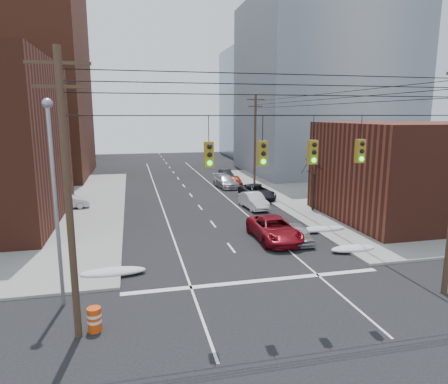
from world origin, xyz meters
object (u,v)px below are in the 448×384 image
parked_car_d (226,181)px  parked_car_f (226,174)px  red_pickup (274,229)px  lot_car_a (67,202)px  parked_car_a (299,234)px  lot_car_b (53,198)px  parked_car_e (235,181)px  parked_car_b (254,201)px  parked_car_c (257,192)px  construction_barrel (94,319)px

parked_car_d → parked_car_f: parked_car_d is taller
red_pickup → lot_car_a: size_ratio=1.49×
parked_car_a → lot_car_b: (-18.36, 15.38, 0.18)m
lot_car_a → lot_car_b: size_ratio=0.83×
parked_car_d → parked_car_e: parked_car_d is taller
red_pickup → parked_car_a: size_ratio=1.60×
parked_car_f → lot_car_a: size_ratio=0.98×
parked_car_a → parked_car_b: (0.00, 10.34, 0.12)m
parked_car_c → parked_car_f: 13.99m
lot_car_a → parked_car_a: bearing=-132.2°
parked_car_b → construction_barrel: size_ratio=4.44×
red_pickup → parked_car_f: red_pickup is taller
red_pickup → parked_car_d: size_ratio=1.15×
parked_car_d → parked_car_b: bearing=-96.0°
red_pickup → construction_barrel: 14.82m
red_pickup → parked_car_a: 1.69m
parked_car_a → red_pickup: bearing=157.1°
red_pickup → parked_car_c: (3.07, 13.48, -0.04)m
red_pickup → parked_car_b: 9.63m
parked_car_e → parked_car_c: bearing=-83.1°
parked_car_e → construction_barrel: (-14.02, -31.03, -0.13)m
lot_car_b → parked_car_f: bearing=-55.8°
lot_car_b → red_pickup: bearing=-129.4°
red_pickup → parked_car_b: red_pickup is taller
parked_car_a → parked_car_c: size_ratio=0.66×
parked_car_d → construction_barrel: size_ratio=5.00×
parked_car_c → parked_car_e: size_ratio=1.46×
parked_car_b → construction_barrel: (-12.70, -19.18, -0.22)m
red_pickup → construction_barrel: red_pickup is taller
lot_car_b → construction_barrel: lot_car_b is taller
parked_car_b → lot_car_b: parked_car_b is taller
parked_car_f → lot_car_b: 23.77m
parked_car_b → lot_car_b: (-18.36, 5.04, 0.06)m
parked_car_a → parked_car_d: size_ratio=0.72×
parked_car_a → lot_car_b: size_ratio=0.77×
parked_car_a → lot_car_a: 21.71m
parked_car_c → parked_car_f: (0.00, 13.99, -0.14)m
lot_car_b → lot_car_a: bearing=-137.7°
parked_car_b → parked_car_d: parked_car_b is taller
lot_car_b → parked_car_d: bearing=-69.8°
red_pickup → parked_car_d: red_pickup is taller
parked_car_b → parked_car_f: 18.02m
parked_car_c → lot_car_b: 19.98m
parked_car_a → parked_car_d: (0.00, 21.67, 0.12)m
parked_car_c → parked_car_d: (-1.60, 7.37, -0.03)m
parked_car_a → construction_barrel: bearing=-138.6°
red_pickup → parked_car_c: red_pickup is taller
parked_car_a → parked_car_c: 14.40m
parked_car_e → lot_car_b: size_ratio=0.81×
parked_car_a → construction_barrel: 15.47m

